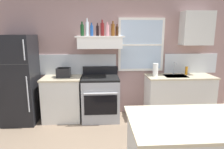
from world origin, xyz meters
TOP-DOWN VIEW (x-y plane):
  - back_wall at (0.03, 2.23)m, footprint 5.40×0.11m
  - refrigerator at (-1.90, 1.84)m, footprint 0.70×0.72m
  - counter_left_of_stove at (-1.05, 1.90)m, footprint 0.79×0.63m
  - toaster at (-1.01, 1.93)m, footprint 0.30×0.20m
  - stove_range at (-0.25, 1.86)m, footprint 0.76×0.69m
  - range_hood_shelf at (-0.25, 1.96)m, footprint 0.96×0.52m
  - bottle_dark_green_wine at (-0.60, 1.94)m, footprint 0.07×0.07m
  - bottle_clear_tall at (-0.50, 1.96)m, footprint 0.06×0.06m
  - bottle_blue_liqueur at (-0.41, 1.96)m, footprint 0.07×0.07m
  - bottle_balsamic_dark at (-0.30, 2.01)m, footprint 0.06×0.06m
  - bottle_red_label_wine at (-0.20, 2.00)m, footprint 0.07×0.07m
  - bottle_rose_pink at (-0.10, 1.90)m, footprint 0.07×0.07m
  - bottle_amber_wine at (0.02, 1.95)m, footprint 0.07×0.07m
  - bottle_brown_stout at (0.11, 2.02)m, footprint 0.06×0.06m
  - counter_right_with_sink at (1.45, 1.90)m, footprint 1.43×0.63m
  - sink_faucet at (1.35, 2.00)m, footprint 0.03×0.17m
  - paper_towel_roll at (0.91, 1.90)m, footprint 0.11×0.11m
  - dish_soap_bottle at (1.63, 2.00)m, footprint 0.06×0.06m
  - upper_cabinet_right at (1.80, 2.04)m, footprint 0.64×0.32m

SIDE VIEW (x-z plane):
  - counter_left_of_stove at x=-1.05m, z-range 0.00..0.91m
  - counter_right_with_sink at x=1.45m, z-range 0.00..0.91m
  - stove_range at x=-0.25m, z-range -0.08..1.01m
  - refrigerator at x=-1.90m, z-range 0.00..1.77m
  - dish_soap_bottle at x=1.63m, z-range 0.91..1.09m
  - toaster at x=-1.01m, z-range 0.91..1.10m
  - paper_towel_roll at x=0.91m, z-range 0.91..1.18m
  - sink_faucet at x=1.35m, z-range 0.94..1.22m
  - back_wall at x=0.03m, z-range 0.00..2.70m
  - range_hood_shelf at x=-0.25m, z-range 1.50..1.75m
  - bottle_brown_stout at x=0.11m, z-range 1.73..1.96m
  - bottle_balsamic_dark at x=-0.30m, z-range 1.72..1.98m
  - bottle_blue_liqueur at x=-0.41m, z-range 1.72..1.99m
  - bottle_rose_pink at x=-0.10m, z-range 1.72..2.00m
  - bottle_dark_green_wine at x=-0.60m, z-range 1.72..2.00m
  - bottle_amber_wine at x=0.02m, z-range 1.72..2.02m
  - bottle_red_label_wine at x=-0.20m, z-range 1.72..2.04m
  - bottle_clear_tall at x=-0.50m, z-range 1.72..2.06m
  - upper_cabinet_right at x=1.80m, z-range 1.55..2.25m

